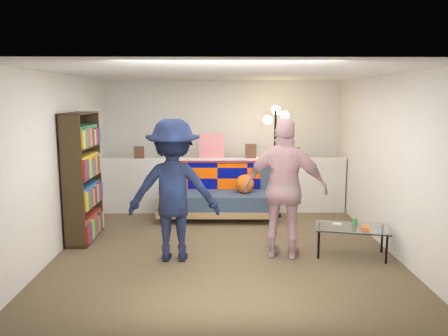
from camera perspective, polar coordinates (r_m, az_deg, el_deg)
name	(u,v)px	position (r m, az deg, el deg)	size (l,w,h in m)	color
ground	(224,245)	(6.34, 0.05, -10.00)	(5.00, 5.00, 0.00)	brown
room_shell	(224,126)	(6.47, -0.01, 5.54)	(4.60, 5.05, 2.45)	silver
half_wall_ledge	(223,185)	(7.95, -0.14, -2.29)	(4.45, 0.15, 1.00)	silver
ledge_decor	(210,149)	(7.82, -1.81, 2.54)	(2.97, 0.02, 0.45)	brown
futon_sofa	(218,195)	(7.64, -0.75, -3.52)	(2.03, 1.02, 0.86)	#AA8452
bookshelf	(82,181)	(6.72, -18.04, -1.64)	(0.31, 0.94, 1.87)	#2F1F0F
coffee_table	(352,229)	(6.07, 16.39, -7.65)	(1.02, 0.71, 0.49)	black
floor_lamp	(276,139)	(7.65, 6.74, 3.84)	(0.44, 0.34, 1.94)	black
person_left	(174,190)	(5.62, -6.61, -2.92)	(1.18, 0.68, 1.82)	black
person_right	(285,189)	(5.69, 7.98, -2.72)	(1.08, 0.45, 1.84)	pink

